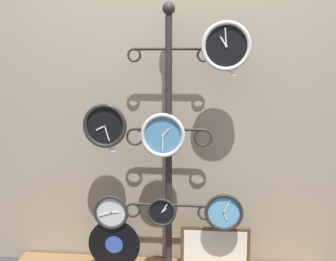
% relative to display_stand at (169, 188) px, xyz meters
% --- Properties ---
extents(shop_wall, '(4.40, 0.04, 2.80)m').
position_rel_display_stand_xyz_m(shop_wall, '(0.00, 0.16, 0.77)').
color(shop_wall, gray).
rests_on(shop_wall, ground_plane).
extents(display_stand, '(0.61, 0.43, 1.85)m').
position_rel_display_stand_xyz_m(display_stand, '(0.00, 0.00, 0.00)').
color(display_stand, '#282623').
rests_on(display_stand, ground_plane).
extents(clock_top_right, '(0.31, 0.04, 0.31)m').
position_rel_display_stand_xyz_m(clock_top_right, '(0.36, -0.12, 0.94)').
color(clock_top_right, black).
extents(clock_middle_left, '(0.29, 0.04, 0.29)m').
position_rel_display_stand_xyz_m(clock_middle_left, '(-0.40, -0.11, 0.44)').
color(clock_middle_left, black).
extents(clock_middle_center, '(0.29, 0.04, 0.29)m').
position_rel_display_stand_xyz_m(clock_middle_center, '(-0.03, -0.10, 0.38)').
color(clock_middle_center, '#4C84B2').
extents(clock_bottom_left, '(0.24, 0.04, 0.24)m').
position_rel_display_stand_xyz_m(clock_bottom_left, '(-0.38, -0.08, -0.15)').
color(clock_bottom_left, silver).
extents(clock_bottom_center, '(0.19, 0.04, 0.19)m').
position_rel_display_stand_xyz_m(clock_bottom_center, '(-0.04, -0.10, -0.13)').
color(clock_bottom_center, black).
extents(clock_bottom_right, '(0.25, 0.04, 0.25)m').
position_rel_display_stand_xyz_m(clock_bottom_right, '(0.37, -0.11, -0.12)').
color(clock_bottom_right, '#60A8DB').
extents(vinyl_record, '(0.36, 0.01, 0.36)m').
position_rel_display_stand_xyz_m(vinyl_record, '(-0.37, -0.07, -0.39)').
color(vinyl_record, black).
rests_on(vinyl_record, low_shelf).
extents(picture_frame, '(0.47, 0.02, 0.31)m').
position_rel_display_stand_xyz_m(picture_frame, '(0.32, -0.02, -0.41)').
color(picture_frame, '#4C381E').
rests_on(picture_frame, low_shelf).
extents(price_tag_upper, '(0.04, 0.00, 0.03)m').
position_rel_display_stand_xyz_m(price_tag_upper, '(0.40, -0.12, 0.78)').
color(price_tag_upper, white).
extents(price_tag_mid, '(0.04, 0.00, 0.03)m').
position_rel_display_stand_xyz_m(price_tag_mid, '(-0.36, -0.11, 0.28)').
color(price_tag_mid, white).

